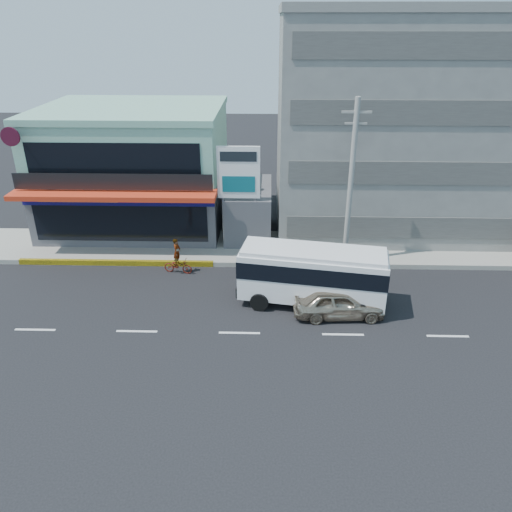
{
  "coord_description": "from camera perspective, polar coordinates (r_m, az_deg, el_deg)",
  "views": [
    {
      "loc": [
        1.35,
        -20.07,
        13.83
      ],
      "look_at": [
        0.7,
        4.04,
        2.2
      ],
      "focal_mm": 35.0,
      "sensor_mm": 36.0,
      "label": 1
    }
  ],
  "objects": [
    {
      "name": "satellite_dish",
      "position": [
        32.74,
        -0.89,
        7.49
      ],
      "size": [
        1.5,
        1.5,
        0.15
      ],
      "primitive_type": "cylinder",
      "color": "slate",
      "rests_on": "gap_structure"
    },
    {
      "name": "sidewalk",
      "position": [
        32.78,
        7.81,
        0.83
      ],
      "size": [
        70.0,
        5.0,
        0.3
      ],
      "primitive_type": "cube",
      "color": "gray",
      "rests_on": "ground"
    },
    {
      "name": "gap_structure",
      "position": [
        34.29,
        -0.8,
        5.12
      ],
      "size": [
        3.0,
        6.0,
        3.5
      ],
      "primitive_type": "cube",
      "color": "#48484D",
      "rests_on": "ground"
    },
    {
      "name": "utility_pole_near",
      "position": [
        29.18,
        10.76,
        7.99
      ],
      "size": [
        1.6,
        0.3,
        10.0
      ],
      "color": "#999993",
      "rests_on": "ground"
    },
    {
      "name": "ground",
      "position": [
        24.41,
        -1.91,
        -8.78
      ],
      "size": [
        120.0,
        120.0,
        0.0
      ],
      "primitive_type": "plane",
      "color": "black",
      "rests_on": "ground"
    },
    {
      "name": "concrete_building",
      "position": [
        36.76,
        15.62,
        14.13
      ],
      "size": [
        16.0,
        12.0,
        14.0
      ],
      "primitive_type": "cube",
      "color": "gray",
      "rests_on": "ground"
    },
    {
      "name": "minibus",
      "position": [
        25.95,
        6.47,
        -1.84
      ],
      "size": [
        7.85,
        3.65,
        3.16
      ],
      "color": "white",
      "rests_on": "ground"
    },
    {
      "name": "billboard",
      "position": [
        30.65,
        -2.0,
        8.84
      ],
      "size": [
        2.6,
        0.18,
        6.9
      ],
      "color": "gray",
      "rests_on": "ground"
    },
    {
      "name": "sedan",
      "position": [
        25.65,
        9.47,
        -5.21
      ],
      "size": [
        4.71,
        2.09,
        1.58
      ],
      "primitive_type": "imported",
      "rotation": [
        0.0,
        0.0,
        1.62
      ],
      "color": "tan",
      "rests_on": "ground"
    },
    {
      "name": "shop_building",
      "position": [
        36.62,
        -13.48,
        9.47
      ],
      "size": [
        12.4,
        11.7,
        8.0
      ],
      "color": "#48484D",
      "rests_on": "ground"
    },
    {
      "name": "motorcycle_rider",
      "position": [
        29.83,
        -8.94,
        -0.65
      ],
      "size": [
        1.79,
        0.9,
        2.2
      ],
      "color": "#55130C",
      "rests_on": "ground"
    }
  ]
}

